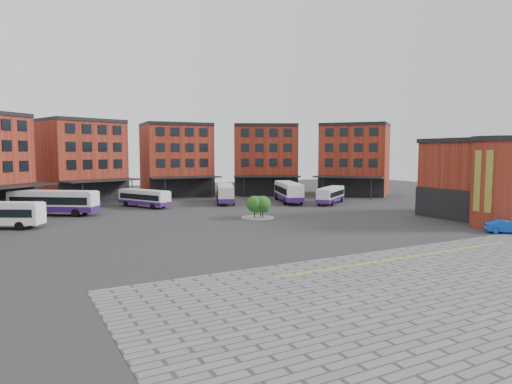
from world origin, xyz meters
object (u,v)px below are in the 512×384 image
bus_d (225,193)px  blue_car (507,227)px  tree_island (259,205)px  bus_b (53,202)px  bus_c (144,198)px  bus_e (288,191)px  bus_f (331,195)px

bus_d → blue_car: bus_d is taller
tree_island → bus_b: size_ratio=0.38×
tree_island → bus_b: bearing=145.4°
bus_c → blue_car: bus_c is taller
tree_island → bus_c: (-10.16, 19.57, -0.25)m
bus_e → blue_car: bus_e is taller
tree_island → bus_f: 21.25m
bus_b → bus_d: bus_b is taller
bus_c → blue_car: 50.73m
bus_c → tree_island: bearing=-88.7°
tree_island → bus_e: bus_e is taller
bus_c → bus_b: bearing=167.3°
bus_c → blue_car: bearing=-82.1°
tree_island → bus_e: bearing=46.6°
tree_island → bus_c: size_ratio=0.45×
bus_b → blue_car: size_ratio=2.70×
blue_car → bus_b: bearing=85.9°
tree_island → blue_car: bearing=-51.0°
bus_b → blue_car: bus_b is taller
bus_c → bus_d: size_ratio=0.87×
bus_e → blue_car: (4.18, -37.31, -1.19)m
bus_d → bus_e: bearing=1.7°
bus_b → blue_car: 57.12m
bus_d → bus_e: bus_e is taller
bus_d → blue_car: 43.81m
bus_c → bus_d: bus_d is taller
bus_b → bus_c: bearing=-41.7°
bus_b → bus_e: size_ratio=0.92×
bus_c → bus_f: bearing=-45.3°
bus_c → blue_car: (28.36, -42.06, -0.80)m
blue_car → bus_c: bearing=72.7°
bus_f → tree_island: bearing=-101.1°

